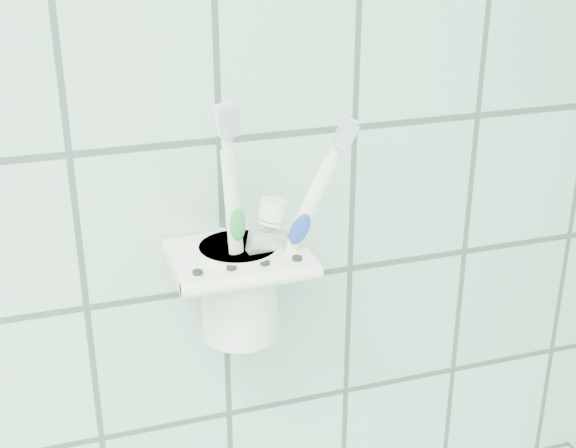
# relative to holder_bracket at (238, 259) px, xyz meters

# --- Properties ---
(holder_bracket) EXTENTS (0.12, 0.10, 0.04)m
(holder_bracket) POSITION_rel_holder_bracket_xyz_m (0.00, 0.00, 0.00)
(holder_bracket) COLOR white
(holder_bracket) RESTS_ON wall_back
(cup) EXTENTS (0.08, 0.08, 0.09)m
(cup) POSITION_rel_holder_bracket_xyz_m (0.00, 0.00, -0.03)
(cup) COLOR white
(cup) RESTS_ON holder_bracket
(toothbrush_pink) EXTENTS (0.03, 0.03, 0.22)m
(toothbrush_pink) POSITION_rel_holder_bracket_xyz_m (0.00, -0.00, 0.04)
(toothbrush_pink) COLOR white
(toothbrush_pink) RESTS_ON cup
(toothbrush_blue) EXTENTS (0.02, 0.09, 0.21)m
(toothbrush_blue) POSITION_rel_holder_bracket_xyz_m (-0.01, 0.02, 0.04)
(toothbrush_blue) COLOR white
(toothbrush_blue) RESTS_ON cup
(toothbrush_orange) EXTENTS (0.09, 0.03, 0.21)m
(toothbrush_orange) POSITION_rel_holder_bracket_xyz_m (0.01, -0.01, 0.04)
(toothbrush_orange) COLOR white
(toothbrush_orange) RESTS_ON cup
(toothpaste_tube) EXTENTS (0.05, 0.03, 0.14)m
(toothpaste_tube) POSITION_rel_holder_bracket_xyz_m (0.01, -0.01, 0.00)
(toothpaste_tube) COLOR silver
(toothpaste_tube) RESTS_ON cup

